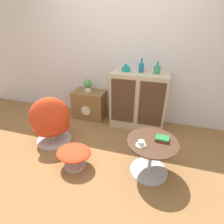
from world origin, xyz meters
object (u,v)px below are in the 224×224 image
object	(u,v)px
potted_plant	(88,85)
egg_chair	(51,122)
book_stack	(162,139)
teacup	(141,143)
tv_console	(90,104)
vase_leftmost	(126,69)
coffee_table	(151,154)
vase_inner_left	(141,68)
vase_inner_right	(157,69)
ottoman	(74,154)
sideboard	(139,100)

from	to	relation	value
potted_plant	egg_chair	bearing A→B (deg)	-102.98
book_stack	teacup	bearing A→B (deg)	-143.95
tv_console	egg_chair	xyz separation A→B (m)	(-0.23, -0.94, 0.10)
teacup	potted_plant	bearing A→B (deg)	133.54
egg_chair	vase_leftmost	bearing A→B (deg)	43.88
coffee_table	teacup	bearing A→B (deg)	-136.93
vase_inner_left	vase_inner_right	size ratio (longest dim) A/B	1.16
coffee_table	vase_inner_left	xyz separation A→B (m)	(-0.33, 1.09, 0.78)
potted_plant	teacup	bearing A→B (deg)	-46.46
potted_plant	book_stack	bearing A→B (deg)	-37.48
vase_leftmost	vase_inner_left	world-z (taller)	vase_inner_left
book_stack	vase_inner_left	bearing A→B (deg)	112.85
coffee_table	vase_inner_right	distance (m)	1.34
tv_console	vase_leftmost	size ratio (longest dim) A/B	4.29
coffee_table	book_stack	xyz separation A→B (m)	(0.10, 0.05, 0.23)
ottoman	vase_leftmost	xyz separation A→B (m)	(0.38, 1.27, 0.83)
tv_console	egg_chair	size ratio (longest dim) A/B	0.75
vase_inner_left	teacup	distance (m)	1.34
tv_console	book_stack	size ratio (longest dim) A/B	3.61
coffee_table	vase_leftmost	bearing A→B (deg)	118.13
ottoman	teacup	size ratio (longest dim) A/B	3.88
vase_inner_right	potted_plant	size ratio (longest dim) A/B	0.83
egg_chair	book_stack	size ratio (longest dim) A/B	4.81
coffee_table	tv_console	bearing A→B (deg)	138.78
book_stack	egg_chair	bearing A→B (deg)	175.00
sideboard	vase_inner_left	distance (m)	0.57
vase_inner_right	book_stack	xyz separation A→B (m)	(0.19, -1.04, -0.55)
sideboard	ottoman	distance (m)	1.44
sideboard	vase_inner_right	bearing A→B (deg)	0.89
teacup	book_stack	bearing A→B (deg)	36.05
vase_inner_left	potted_plant	world-z (taller)	vase_inner_left
vase_leftmost	coffee_table	bearing A→B (deg)	-61.87
egg_chair	vase_inner_left	xyz separation A→B (m)	(1.18, 0.90, 0.70)
vase_inner_right	potted_plant	distance (m)	1.28
egg_chair	coffee_table	xyz separation A→B (m)	(1.52, -0.19, -0.09)
coffee_table	ottoman	bearing A→B (deg)	-169.41
coffee_table	vase_inner_right	xyz separation A→B (m)	(-0.09, 1.09, 0.77)
egg_chair	ottoman	world-z (taller)	egg_chair
potted_plant	book_stack	size ratio (longest dim) A/B	1.38
tv_console	book_stack	bearing A→B (deg)	-37.74
tv_console	coffee_table	size ratio (longest dim) A/B	0.99
tv_console	teacup	distance (m)	1.72
vase_inner_left	vase_inner_right	bearing A→B (deg)	-0.00
vase_inner_right	sideboard	bearing A→B (deg)	-179.11
potted_plant	vase_leftmost	bearing A→B (deg)	-3.02
sideboard	vase_inner_left	xyz separation A→B (m)	(0.00, 0.00, 0.57)
teacup	coffee_table	bearing A→B (deg)	43.07
tv_console	ottoman	size ratio (longest dim) A/B	1.31
sideboard	vase_leftmost	world-z (taller)	vase_leftmost
vase_inner_right	vase_leftmost	bearing A→B (deg)	180.00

